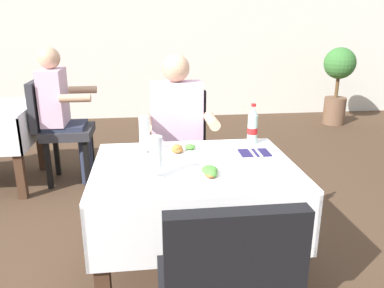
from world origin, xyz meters
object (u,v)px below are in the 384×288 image
(chair_far_diner_seat, at_px, (181,150))
(beer_glass_left, at_px, (156,157))
(cola_bottle_primary, at_px, (253,126))
(plate_near_camera, at_px, (211,175))
(main_dining_table, at_px, (194,194))
(beer_glass_middle, at_px, (145,134))
(plate_far_diner, at_px, (180,150))
(background_chair_right, at_px, (58,125))
(napkin_cutlery_set, at_px, (254,152))
(potted_plant_corner, at_px, (338,78))
(background_patron, at_px, (61,109))
(seated_diner_far, at_px, (177,134))

(chair_far_diner_seat, distance_m, beer_glass_left, 1.03)
(cola_bottle_primary, bearing_deg, plate_near_camera, -123.86)
(plate_near_camera, bearing_deg, main_dining_table, 104.90)
(cola_bottle_primary, bearing_deg, beer_glass_middle, -169.78)
(plate_near_camera, xyz_separation_m, plate_far_diner, (-0.11, 0.40, -0.00))
(main_dining_table, distance_m, beer_glass_left, 0.39)
(cola_bottle_primary, height_order, background_chair_right, cola_bottle_primary)
(background_chair_right, bearing_deg, plate_near_camera, -58.75)
(plate_near_camera, relative_size, napkin_cutlery_set, 1.27)
(chair_far_diner_seat, relative_size, plate_far_diner, 4.31)
(plate_far_diner, height_order, potted_plant_corner, potted_plant_corner)
(chair_far_diner_seat, bearing_deg, background_patron, 140.40)
(main_dining_table, height_order, beer_glass_left, beer_glass_left)
(beer_glass_middle, height_order, potted_plant_corner, potted_plant_corner)
(background_patron, bearing_deg, cola_bottle_primary, -43.12)
(plate_near_camera, height_order, potted_plant_corner, potted_plant_corner)
(chair_far_diner_seat, distance_m, plate_far_diner, 0.65)
(beer_glass_middle, relative_size, potted_plant_corner, 0.19)
(main_dining_table, height_order, seated_diner_far, seated_diner_far)
(chair_far_diner_seat, height_order, beer_glass_left, chair_far_diner_seat)
(seated_diner_far, distance_m, napkin_cutlery_set, 0.69)
(plate_near_camera, relative_size, potted_plant_corner, 0.22)
(chair_far_diner_seat, xyz_separation_m, beer_glass_middle, (-0.26, -0.61, 0.31))
(plate_near_camera, height_order, plate_far_diner, plate_far_diner)
(main_dining_table, relative_size, plate_far_diner, 4.73)
(beer_glass_middle, bearing_deg, plate_far_diner, -1.14)
(seated_diner_far, height_order, plate_near_camera, seated_diner_far)
(seated_diner_far, distance_m, potted_plant_corner, 3.74)
(seated_diner_far, xyz_separation_m, background_chair_right, (-1.03, 0.95, -0.16))
(plate_far_diner, bearing_deg, main_dining_table, -73.51)
(main_dining_table, height_order, background_patron, background_patron)
(chair_far_diner_seat, height_order, plate_near_camera, chair_far_diner_seat)
(beer_glass_left, distance_m, cola_bottle_primary, 0.77)
(chair_far_diner_seat, relative_size, beer_glass_middle, 4.47)
(background_patron, distance_m, potted_plant_corner, 3.98)
(chair_far_diner_seat, distance_m, background_patron, 1.33)
(chair_far_diner_seat, relative_size, beer_glass_left, 4.63)
(main_dining_table, bearing_deg, plate_near_camera, -75.10)
(plate_far_diner, bearing_deg, seated_diner_far, 87.24)
(plate_near_camera, distance_m, cola_bottle_primary, 0.63)
(main_dining_table, distance_m, background_patron, 1.94)
(chair_far_diner_seat, height_order, napkin_cutlery_set, chair_far_diner_seat)
(plate_far_diner, xyz_separation_m, cola_bottle_primary, (0.46, 0.12, 0.09))
(plate_far_diner, distance_m, beer_glass_left, 0.40)
(beer_glass_middle, bearing_deg, cola_bottle_primary, 10.22)
(main_dining_table, height_order, cola_bottle_primary, cola_bottle_primary)
(cola_bottle_primary, bearing_deg, chair_far_diner_seat, 129.50)
(beer_glass_left, xyz_separation_m, beer_glass_middle, (-0.05, 0.36, 0.01))
(plate_near_camera, height_order, background_patron, background_patron)
(napkin_cutlery_set, height_order, potted_plant_corner, potted_plant_corner)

